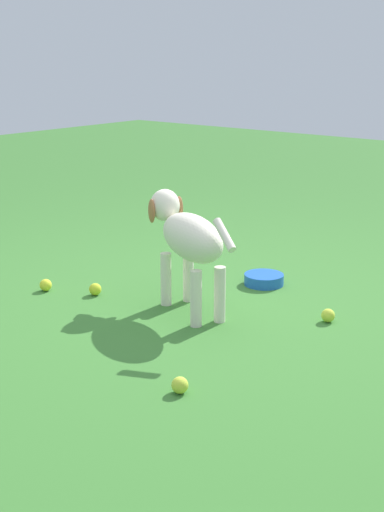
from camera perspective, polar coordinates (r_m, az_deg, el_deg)
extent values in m
plane|color=#38722D|center=(3.71, 0.58, -3.98)|extent=(14.00, 14.00, 0.00)
ellipsoid|color=silver|center=(3.51, 0.00, 1.47)|extent=(0.39, 0.55, 0.23)
cylinder|color=silver|center=(3.70, -2.06, -1.83)|extent=(0.06, 0.06, 0.28)
cylinder|color=silver|center=(3.75, -0.29, -1.56)|extent=(0.06, 0.06, 0.28)
cylinder|color=silver|center=(3.41, 0.32, -3.37)|extent=(0.06, 0.06, 0.28)
cylinder|color=silver|center=(3.47, 2.20, -3.05)|extent=(0.06, 0.06, 0.28)
ellipsoid|color=silver|center=(3.75, -2.14, 4.02)|extent=(0.21, 0.21, 0.17)
ellipsoid|color=#9E663D|center=(3.82, -2.62, 3.92)|extent=(0.12, 0.14, 0.07)
sphere|color=black|center=(3.87, -2.95, 4.08)|extent=(0.03, 0.03, 0.03)
ellipsoid|color=#9E663D|center=(3.72, -3.19, 3.56)|extent=(0.05, 0.07, 0.13)
ellipsoid|color=#9E663D|center=(3.78, -0.99, 3.81)|extent=(0.05, 0.07, 0.13)
cylinder|color=silver|center=(3.22, 2.57, 1.66)|extent=(0.10, 0.17, 0.13)
sphere|color=#C3D32A|center=(3.90, -7.63, -2.61)|extent=(0.07, 0.07, 0.07)
sphere|color=yellow|center=(4.01, -11.45, -2.26)|extent=(0.07, 0.07, 0.07)
sphere|color=#BFD539|center=(3.56, 10.67, -4.62)|extent=(0.07, 0.07, 0.07)
sphere|color=#C0D23B|center=(2.81, -0.96, -10.14)|extent=(0.07, 0.07, 0.07)
cylinder|color=blue|center=(4.06, 5.68, -1.84)|extent=(0.22, 0.22, 0.06)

